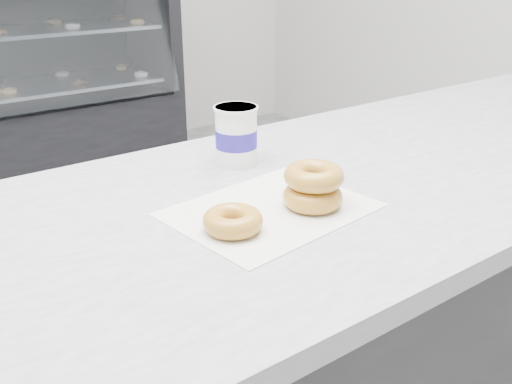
% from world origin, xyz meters
% --- Properties ---
extents(wax_paper, '(0.37, 0.30, 0.00)m').
position_xyz_m(wax_paper, '(0.03, -0.65, 0.90)').
color(wax_paper, silver).
rests_on(wax_paper, counter).
extents(donut_single, '(0.12, 0.12, 0.03)m').
position_xyz_m(donut_single, '(-0.07, -0.68, 0.92)').
color(donut_single, gold).
rests_on(donut_single, wax_paper).
extents(donut_stack, '(0.15, 0.15, 0.07)m').
position_xyz_m(donut_stack, '(0.10, -0.69, 0.94)').
color(donut_stack, gold).
rests_on(donut_stack, wax_paper).
extents(coffee_cup, '(0.11, 0.11, 0.13)m').
position_xyz_m(coffee_cup, '(0.12, -0.42, 0.96)').
color(coffee_cup, white).
rests_on(coffee_cup, counter).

